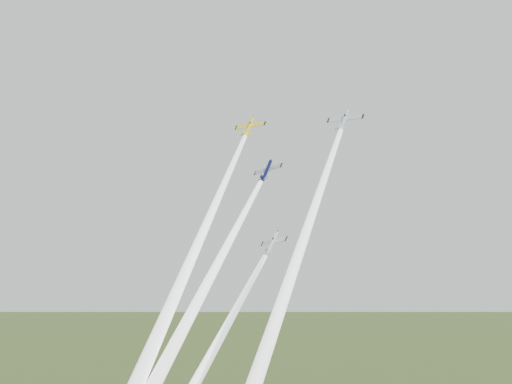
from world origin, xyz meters
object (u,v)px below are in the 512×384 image
at_px(plane_navy, 267,170).
at_px(plane_yellow, 249,126).
at_px(plane_silver_right, 344,119).
at_px(plane_silver_low, 273,243).

bearing_deg(plane_navy, plane_yellow, 146.98).
xyz_separation_m(plane_yellow, plane_silver_right, (24.46, -2.76, -2.12)).
bearing_deg(plane_silver_low, plane_yellow, 151.06).
height_order(plane_yellow, plane_navy, plane_yellow).
distance_m(plane_yellow, plane_silver_low, 30.44).
distance_m(plane_silver_right, plane_silver_low, 27.35).
relative_size(plane_navy, plane_silver_low, 1.06).
relative_size(plane_navy, plane_silver_right, 0.93).
bearing_deg(plane_navy, plane_silver_right, 16.39).
bearing_deg(plane_silver_right, plane_yellow, 168.17).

